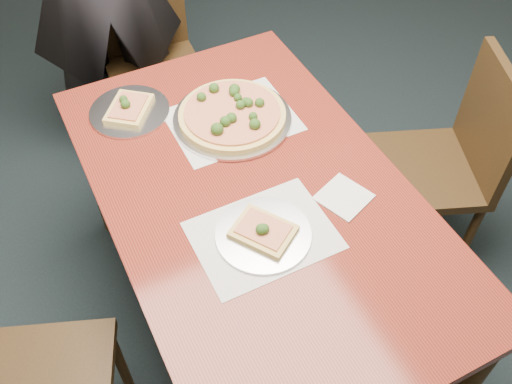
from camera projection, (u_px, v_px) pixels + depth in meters
name	position (u px, v px, depth m)	size (l,w,h in m)	color
ground	(267.00, 298.00, 2.37)	(8.00, 8.00, 0.00)	black
dining_table	(256.00, 211.00, 1.83)	(0.90, 1.50, 0.75)	#5C1912
chair_far	(150.00, 53.00, 2.62)	(0.45, 0.45, 0.91)	black
chair_right	(448.00, 158.00, 2.18)	(0.55, 0.55, 0.91)	black
placemat_main	(232.00, 120.00, 1.97)	(0.42, 0.32, 0.00)	white
placemat_near	(263.00, 235.00, 1.65)	(0.40, 0.30, 0.00)	white
pizza_pan	(232.00, 115.00, 1.96)	(0.41, 0.41, 0.07)	silver
slice_plate_near	(263.00, 233.00, 1.64)	(0.28, 0.28, 0.06)	silver
slice_plate_far	(129.00, 110.00, 1.99)	(0.28, 0.28, 0.06)	silver
napkin	(344.00, 197.00, 1.74)	(0.14, 0.14, 0.01)	white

